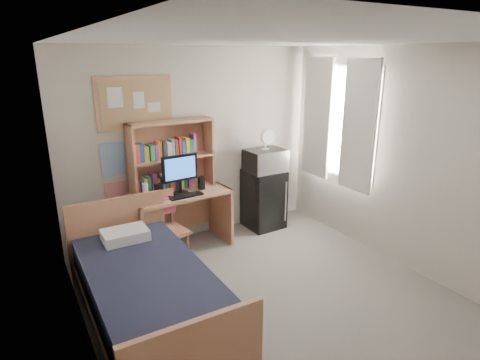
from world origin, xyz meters
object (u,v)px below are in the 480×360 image
mini_fridge (264,199)px  microwave (265,160)px  desk_chair (167,231)px  speaker_right (201,183)px  bulletin_board (135,103)px  monitor (180,175)px  bed (149,298)px  speaker_left (158,191)px  desk (180,221)px  desk_fan (265,140)px

mini_fridge → microwave: size_ratio=1.60×
desk_chair → speaker_right: (0.61, 0.32, 0.42)m
bulletin_board → microwave: bearing=-9.1°
monitor → mini_fridge: bearing=1.3°
mini_fridge → monitor: bearing=-176.6°
desk_chair → monitor: (0.31, 0.30, 0.58)m
bulletin_board → bed: (-0.47, -1.66, -1.63)m
monitor → bed: bearing=-127.8°
bed → monitor: (0.87, 1.28, 0.75)m
speaker_left → microwave: bearing=0.4°
mini_fridge → speaker_left: 1.71m
speaker_left → speaker_right: 0.60m
bulletin_board → monitor: bulletin_board is taller
bed → microwave: microwave is taller
desk_chair → mini_fridge: size_ratio=1.06×
microwave → monitor: bearing=-177.4°
desk → bed: size_ratio=0.60×
bulletin_board → mini_fridge: bearing=-8.5°
bulletin_board → speaker_right: 1.30m
speaker_left → desk_fan: bearing=0.4°
mini_fridge → speaker_right: bearing=-176.2°
microwave → desk_chair: bearing=-168.1°
speaker_right → microwave: size_ratio=0.31×
bed → speaker_left: bearing=66.0°
desk → bed: bearing=-126.5°
bulletin_board → speaker_right: bearing=-27.5°
desk_chair → bed: bearing=-128.1°
mini_fridge → desk_fan: bearing=-90.0°
bulletin_board → speaker_left: bearing=-76.5°
bulletin_board → microwave: (1.74, -0.28, -0.89)m
speaker_left → speaker_right: speaker_left is taller
desk → desk_fan: size_ratio=4.69×
speaker_left → speaker_right: (0.60, 0.04, -0.01)m
bulletin_board → desk_chair: (0.08, -0.68, -1.46)m
desk_fan → microwave: bearing=0.0°
speaker_left → desk_fan: size_ratio=0.67×
monitor → desk_fan: size_ratio=1.84×
bulletin_board → desk: bulletin_board is taller
monitor → desk_fan: 1.38m
desk_chair → speaker_left: bearing=78.5°
microwave → desk_fan: bearing=0.0°
bulletin_board → bed: bulletin_board is taller
mini_fridge → desk_fan: 0.89m
monitor → desk_fan: bearing=0.4°
desk → microwave: (1.35, 0.04, 0.63)m
desk_chair → monitor: 0.73m
mini_fridge → microwave: 0.59m
desk_chair → desk_fan: size_ratio=3.41×
desk → monitor: 0.65m
desk → desk_chair: desk_chair is taller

